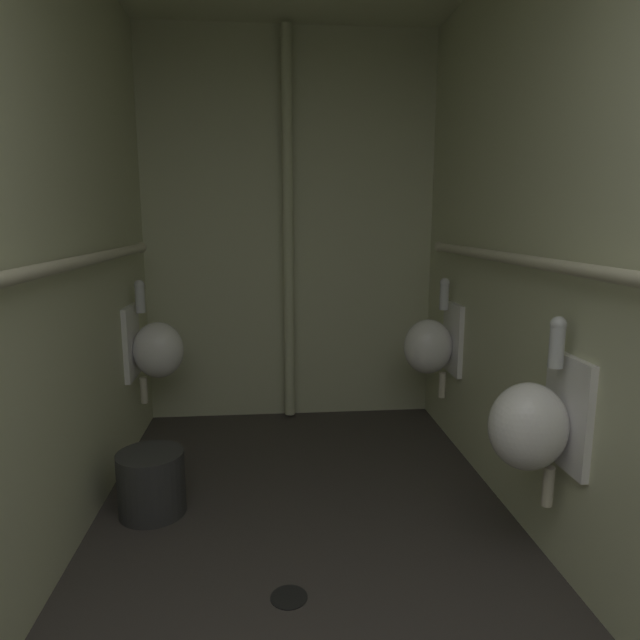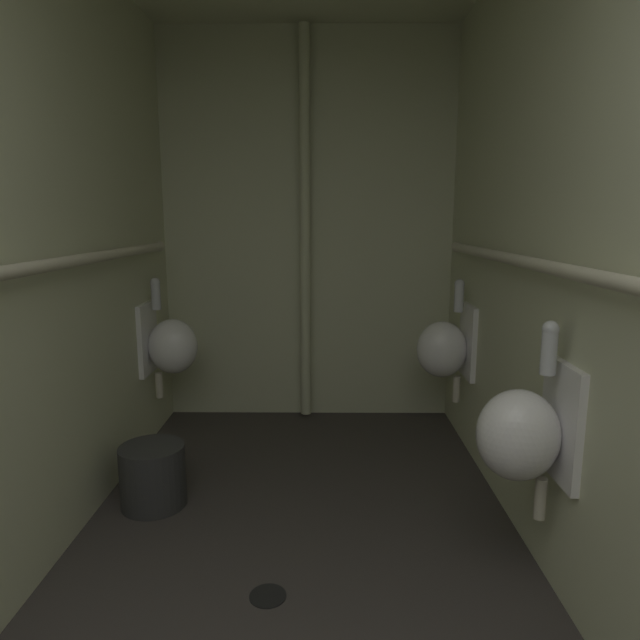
% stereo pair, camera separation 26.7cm
% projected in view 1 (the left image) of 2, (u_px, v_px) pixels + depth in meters
% --- Properties ---
extents(floor, '(2.10, 3.96, 0.08)m').
position_uv_depth(floor, '(313.00, 594.00, 2.15)').
color(floor, '#383330').
rests_on(floor, ground).
extents(wall_left, '(0.06, 3.96, 2.63)m').
position_uv_depth(wall_left, '(2.00, 244.00, 1.81)').
color(wall_left, beige).
rests_on(wall_left, ground).
extents(wall_right, '(0.06, 3.96, 2.63)m').
position_uv_depth(wall_right, '(594.00, 241.00, 2.00)').
color(wall_right, beige).
rests_on(wall_right, ground).
extents(wall_back, '(2.10, 0.06, 2.63)m').
position_uv_depth(wall_back, '(290.00, 230.00, 3.81)').
color(wall_back, beige).
rests_on(wall_back, ground).
extents(urinal_left_mid, '(0.32, 0.30, 0.76)m').
position_uv_depth(urinal_left_mid, '(154.00, 348.00, 3.32)').
color(urinal_left_mid, white).
extents(urinal_right_mid, '(0.32, 0.30, 0.76)m').
position_uv_depth(urinal_right_mid, '(534.00, 424.00, 2.10)').
color(urinal_right_mid, white).
extents(urinal_right_far, '(0.32, 0.30, 0.76)m').
position_uv_depth(urinal_right_far, '(432.00, 345.00, 3.41)').
color(urinal_right_far, white).
extents(supply_pipe_left, '(0.06, 3.24, 0.06)m').
position_uv_depth(supply_pipe_left, '(34.00, 272.00, 1.84)').
color(supply_pipe_left, beige).
extents(supply_pipe_right, '(0.06, 3.20, 0.06)m').
position_uv_depth(supply_pipe_right, '(573.00, 269.00, 1.97)').
color(supply_pipe_right, beige).
extents(standpipe_back_wall, '(0.07, 0.07, 2.58)m').
position_uv_depth(standpipe_back_wall, '(288.00, 231.00, 3.70)').
color(standpipe_back_wall, beige).
rests_on(standpipe_back_wall, ground).
extents(floor_drain, '(0.14, 0.14, 0.01)m').
position_uv_depth(floor_drain, '(289.00, 598.00, 2.06)').
color(floor_drain, black).
rests_on(floor_drain, ground).
extents(waste_bin, '(0.32, 0.32, 0.31)m').
position_uv_depth(waste_bin, '(151.00, 483.00, 2.64)').
color(waste_bin, '#2D2D2D').
rests_on(waste_bin, ground).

